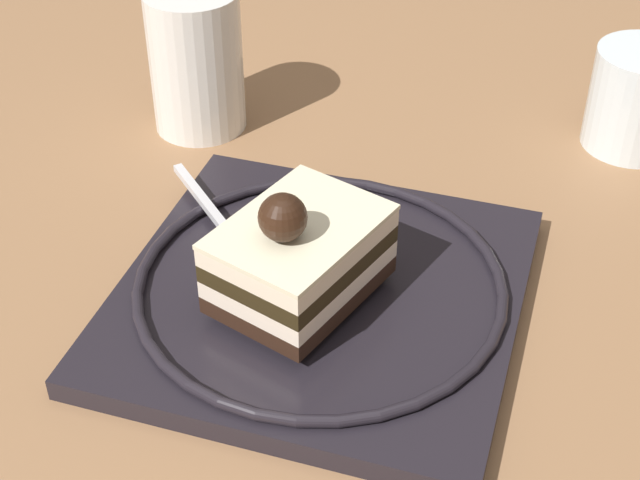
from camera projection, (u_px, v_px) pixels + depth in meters
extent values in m
plane|color=#926946|center=(357.00, 336.00, 0.57)|extent=(2.40, 2.40, 0.00)
cube|color=black|center=(320.00, 297.00, 0.59)|extent=(0.25, 0.25, 0.01)
torus|color=black|center=(320.00, 284.00, 0.58)|extent=(0.24, 0.24, 0.01)
cube|color=black|center=(300.00, 283.00, 0.57)|extent=(0.12, 0.10, 0.01)
cube|color=#F4E3CE|center=(300.00, 268.00, 0.56)|extent=(0.12, 0.10, 0.01)
cube|color=black|center=(300.00, 253.00, 0.56)|extent=(0.12, 0.10, 0.01)
cube|color=#F2E4C9|center=(299.00, 237.00, 0.55)|extent=(0.12, 0.10, 0.01)
cube|color=#EEE5C1|center=(299.00, 227.00, 0.54)|extent=(0.12, 0.10, 0.00)
sphere|color=black|center=(283.00, 217.00, 0.53)|extent=(0.03, 0.03, 0.03)
cube|color=silver|center=(201.00, 198.00, 0.64)|extent=(0.07, 0.06, 0.00)
cube|color=silver|center=(231.00, 236.00, 0.61)|extent=(0.02, 0.02, 0.00)
cube|color=silver|center=(239.00, 258.00, 0.59)|extent=(0.02, 0.02, 0.00)
cube|color=silver|center=(244.00, 256.00, 0.60)|extent=(0.02, 0.02, 0.00)
cube|color=silver|center=(249.00, 255.00, 0.60)|extent=(0.02, 0.02, 0.00)
cube|color=silver|center=(253.00, 253.00, 0.60)|extent=(0.02, 0.02, 0.00)
cylinder|color=silver|center=(638.00, 99.00, 0.72)|extent=(0.07, 0.07, 0.08)
cylinder|color=black|center=(633.00, 122.00, 0.73)|extent=(0.06, 0.06, 0.03)
cylinder|color=white|center=(196.00, 61.00, 0.73)|extent=(0.07, 0.07, 0.11)
cylinder|color=silver|center=(199.00, 89.00, 0.75)|extent=(0.06, 0.06, 0.06)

